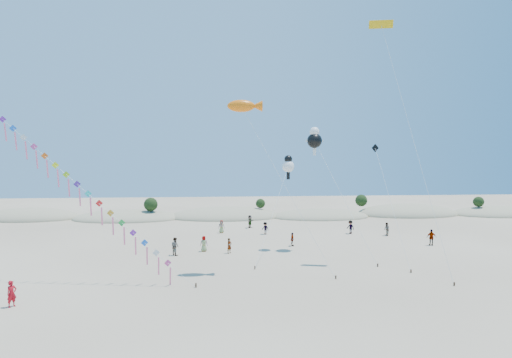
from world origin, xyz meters
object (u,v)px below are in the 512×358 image
object	(u,v)px
flyer_foreground	(12,294)
parafoil_kite	(382,29)
kite_train	(30,145)
fish_kite	(245,106)

from	to	relation	value
flyer_foreground	parafoil_kite	bearing A→B (deg)	-34.09
kite_train	flyer_foreground	xyz separation A→B (m)	(1.58, -7.31, -10.47)
kite_train	fish_kite	xyz separation A→B (m)	(18.27, 0.97, 3.49)
kite_train	fish_kite	size ratio (longest dim) A/B	1.73
kite_train	parafoil_kite	bearing A→B (deg)	6.88
fish_kite	kite_train	bearing A→B (deg)	-176.95
parafoil_kite	kite_train	bearing A→B (deg)	-173.12
fish_kite	parafoil_kite	xyz separation A→B (m)	(13.64, 2.87, 8.01)
fish_kite	flyer_foreground	xyz separation A→B (m)	(-16.69, -8.28, -13.96)
parafoil_kite	fish_kite	bearing A→B (deg)	-168.10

